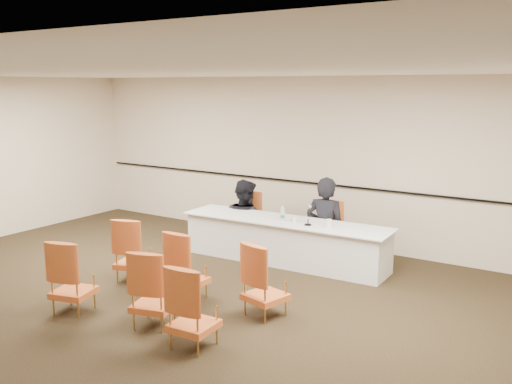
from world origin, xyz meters
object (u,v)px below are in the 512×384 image
aud_chair_front_mid (187,265)px  aud_chair_back_right (194,306)px  microphone (308,216)px  aud_chair_back_mid (154,287)px  panelist_main_chair (325,231)px  coffee_cup (329,224)px  drinking_glass (295,219)px  panelist_second (245,227)px  panel_table (285,241)px  panelist_main (325,232)px  aud_chair_front_left (133,249)px  aud_chair_front_right (266,279)px  panelist_second_chair (245,219)px  aud_chair_back_left (73,275)px  water_bottle (283,213)px

aud_chair_front_mid → aud_chair_back_right: size_ratio=1.00×
microphone → aud_chair_back_mid: bearing=-118.7°
panelist_main_chair → coffee_cup: (0.37, -0.63, 0.29)m
panelist_main_chair → drinking_glass: (-0.26, -0.58, 0.28)m
panelist_second → coffee_cup: (1.94, -0.57, 0.44)m
panel_table → aud_chair_back_right: bearing=-79.5°
panelist_main → drinking_glass: (-0.26, -0.58, 0.31)m
panelist_second → aud_chair_back_mid: (1.07, -3.49, 0.14)m
panel_table → aud_chair_back_mid: bearing=-93.1°
aud_chair_front_left → aud_chair_back_right: 2.47m
aud_chair_front_right → aud_chair_back_mid: (-0.96, -0.98, 0.00)m
panelist_second_chair → aud_chair_back_mid: same height
panelist_main → aud_chair_back_left: panelist_main is taller
panelist_second → aud_chair_front_right: (2.03, -2.52, 0.14)m
panelist_main → aud_chair_back_right: (0.27, -3.74, 0.03)m
aud_chair_back_right → coffee_cup: bearing=84.7°
panelist_second_chair → aud_chair_back_mid: 3.65m
aud_chair_front_mid → aud_chair_back_left: size_ratio=1.00×
panelist_second_chair → aud_chair_front_right: size_ratio=1.00×
microphone → aud_chair_front_left: microphone is taller
coffee_cup → aud_chair_front_left: bearing=-139.9°
panelist_main_chair → panelist_second: size_ratio=0.55×
aud_chair_front_left → panelist_second_chair: bearing=65.2°
water_bottle → aud_chair_front_left: bearing=-125.7°
aud_chair_front_mid → aud_chair_back_left: bearing=-129.7°
aud_chair_back_left → panel_table: bearing=53.7°
microphone → aud_chair_front_left: bearing=-154.1°
panelist_main_chair → microphone: size_ratio=3.18×
aud_chair_back_right → drinking_glass: bearing=96.0°
aud_chair_front_right → panelist_main_chair: bearing=113.9°
aud_chair_front_right → aud_chair_front_left: bearing=-167.6°
panelist_main → aud_chair_front_left: bearing=47.1°
aud_chair_front_mid → aud_chair_front_right: 1.19m
microphone → aud_chair_back_mid: 2.97m
panelist_second → water_bottle: panelist_second is taller
drinking_glass → aud_chair_front_left: size_ratio=0.11×
panelist_second_chair → microphone: (1.59, -0.60, 0.38)m
aud_chair_back_mid → panelist_second_chair: bearing=90.1°
panelist_second_chair → microphone: bearing=-22.8°
panelist_second_chair → aud_chair_front_right: same height
panel_table → water_bottle: bearing=-132.6°
aud_chair_front_left → aud_chair_back_right: bearing=-47.4°
water_bottle → coffee_cup: (0.85, -0.05, -0.05)m
panelist_second → aud_chair_back_right: bearing=131.7°
aud_chair_back_mid → aud_chair_back_right: bearing=-30.8°
panelist_main_chair → microphone: (0.02, -0.66, 0.38)m
panelist_second → panelist_second_chair: 0.14m
panelist_main → drinking_glass: 0.70m
drinking_glass → aud_chair_front_left: bearing=-129.8°
panelist_second → water_bottle: size_ratio=7.49×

